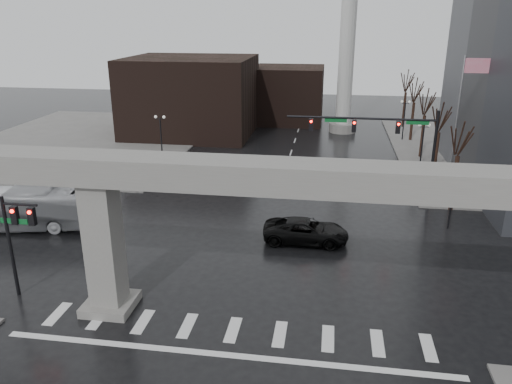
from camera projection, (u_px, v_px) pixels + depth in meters
ground at (237, 319)px, 26.32m from camera, size 160.00×160.00×0.00m
sidewalk_nw at (89, 140)px, 63.49m from camera, size 28.00×36.00×0.15m
elevated_guideway at (261, 198)px, 23.83m from camera, size 48.00×2.60×8.70m
building_far_left at (191, 96)px, 65.73m from camera, size 16.00×14.00×10.00m
building_far_mid at (288, 95)px, 73.69m from camera, size 10.00×10.00×8.00m
smokestack at (348, 29)px, 63.83m from camera, size 3.60×3.60×30.00m
signal_mast_arm at (387, 136)px, 40.60m from camera, size 12.12×0.43×8.00m
signal_left_pole at (17, 230)px, 27.14m from camera, size 2.30×0.30×6.00m
flagpole_assembly at (462, 110)px, 42.12m from camera, size 2.06×0.12×12.00m
lamp_right_0 at (454, 185)px, 36.28m from camera, size 1.22×0.32×5.11m
lamp_right_1 at (423, 140)px, 49.32m from camera, size 1.22×0.32×5.11m
lamp_right_2 at (405, 113)px, 62.36m from camera, size 1.22×0.32×5.11m
lamp_left_0 at (104, 168)px, 40.09m from camera, size 1.22×0.32×5.11m
lamp_left_1 at (161, 131)px, 53.13m from camera, size 1.22×0.32×5.11m
lamp_left_2 at (195, 108)px, 66.17m from camera, size 1.22×0.32×5.11m
tree_right_0 at (455, 177)px, 40.11m from camera, size 1.09×1.58×7.50m
tree_right_1 at (437, 151)px, 47.54m from camera, size 1.09×1.61×7.67m
tree_right_2 at (423, 132)px, 54.97m from camera, size 1.10×1.63×7.85m
tree_right_3 at (413, 118)px, 62.40m from camera, size 1.11×1.66×8.02m
tree_right_4 at (405, 106)px, 69.83m from camera, size 1.12×1.69×8.19m
pickup_truck at (306, 231)px, 34.98m from camera, size 5.96×2.78×1.65m
city_bus at (18, 208)px, 37.02m from camera, size 11.69×4.41×3.18m
far_car at (271, 163)px, 51.50m from camera, size 1.76×4.05×1.36m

